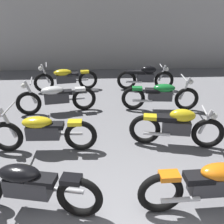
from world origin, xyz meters
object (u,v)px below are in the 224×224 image
at_px(motorcycle_right_row_0, 213,184).
at_px(motorcycle_right_row_1, 177,126).
at_px(motorcycle_right_row_3, 146,77).
at_px(motorcycle_left_row_0, 27,185).
at_px(motorcycle_right_row_2, 161,95).
at_px(motorcycle_left_row_1, 43,131).
at_px(motorcycle_left_row_3, 66,78).
at_px(motorcycle_left_row_2, 56,97).

bearing_deg(motorcycle_right_row_0, motorcycle_right_row_1, 90.02).
height_order(motorcycle_right_row_1, motorcycle_right_row_3, same).
relative_size(motorcycle_left_row_0, motorcycle_right_row_0, 0.99).
distance_m(motorcycle_right_row_2, motorcycle_right_row_3, 1.81).
distance_m(motorcycle_left_row_1, motorcycle_right_row_2, 3.50).
xyz_separation_m(motorcycle_left_row_0, motorcycle_right_row_0, (2.66, -0.11, 0.00)).
bearing_deg(motorcycle_right_row_3, motorcycle_right_row_1, -90.31).
bearing_deg(motorcycle_left_row_3, motorcycle_left_row_1, -90.32).
distance_m(motorcycle_left_row_0, motorcycle_right_row_0, 2.66).
height_order(motorcycle_left_row_2, motorcycle_right_row_2, same).
bearing_deg(motorcycle_left_row_0, motorcycle_right_row_2, 52.37).
height_order(motorcycle_left_row_1, motorcycle_left_row_3, same).
relative_size(motorcycle_left_row_1, motorcycle_left_row_3, 1.01).
relative_size(motorcycle_left_row_3, motorcycle_right_row_0, 0.99).
distance_m(motorcycle_right_row_0, motorcycle_right_row_1, 1.78).
bearing_deg(motorcycle_left_row_2, motorcycle_left_row_1, -89.38).
bearing_deg(motorcycle_right_row_2, motorcycle_left_row_0, -127.63).
height_order(motorcycle_left_row_3, motorcycle_right_row_2, same).
xyz_separation_m(motorcycle_right_row_0, motorcycle_right_row_2, (0.11, 3.71, 0.00)).
xyz_separation_m(motorcycle_left_row_3, motorcycle_right_row_3, (2.76, -0.03, 0.01)).
height_order(motorcycle_left_row_1, motorcycle_right_row_0, same).
bearing_deg(motorcycle_right_row_0, motorcycle_left_row_3, 116.35).
height_order(motorcycle_left_row_1, motorcycle_right_row_3, motorcycle_left_row_1).
distance_m(motorcycle_left_row_1, motorcycle_right_row_1, 2.76).
xyz_separation_m(motorcycle_left_row_1, motorcycle_right_row_2, (2.88, 1.98, 0.00)).
bearing_deg(motorcycle_left_row_3, motorcycle_right_row_0, -63.65).
bearing_deg(motorcycle_left_row_2, motorcycle_right_row_0, -52.89).
xyz_separation_m(motorcycle_left_row_0, motorcycle_left_row_1, (-0.11, 1.61, 0.00)).
bearing_deg(motorcycle_left_row_0, motorcycle_left_row_3, 90.90).
relative_size(motorcycle_left_row_2, motorcycle_right_row_2, 0.99).
bearing_deg(motorcycle_right_row_3, motorcycle_right_row_0, -90.20).
distance_m(motorcycle_left_row_0, motorcycle_left_row_1, 1.62).
distance_m(motorcycle_left_row_2, motorcycle_right_row_2, 2.90).
xyz_separation_m(motorcycle_left_row_1, motorcycle_right_row_1, (2.76, 0.05, 0.01)).
height_order(motorcycle_left_row_3, motorcycle_right_row_0, same).
bearing_deg(motorcycle_left_row_1, motorcycle_left_row_2, 90.62).
bearing_deg(motorcycle_left_row_3, motorcycle_right_row_2, -32.64).
xyz_separation_m(motorcycle_left_row_1, motorcycle_left_row_3, (0.02, 3.81, 0.00)).
distance_m(motorcycle_left_row_1, motorcycle_left_row_3, 3.81).
height_order(motorcycle_left_row_1, motorcycle_right_row_1, motorcycle_left_row_1).
relative_size(motorcycle_left_row_1, motorcycle_right_row_0, 1.00).
height_order(motorcycle_left_row_1, motorcycle_left_row_2, same).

